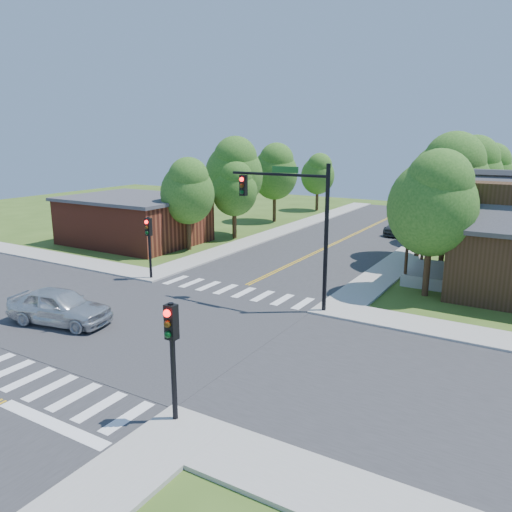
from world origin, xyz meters
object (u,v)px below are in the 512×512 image
Objects in this scene: car_silver at (60,307)px; signal_pole_nw at (149,236)px; signal_mast_ne at (294,212)px; car_dgrey at (402,226)px; signal_pole_se at (172,340)px.

signal_pole_nw is at bearing -0.40° from car_silver.
signal_mast_ne is 1.39× the size of car_silver.
car_dgrey is at bearing 67.47° from signal_pole_nw.
signal_mast_ne reaches higher than signal_pole_se.
car_silver reaches higher than car_dgrey.
signal_pole_se and signal_pole_nw have the same top height.
signal_mast_ne is 11.79m from car_silver.
car_dgrey is at bearing 93.63° from signal_pole_se.
car_silver is 1.03× the size of car_dgrey.
signal_pole_nw is at bearing -110.11° from car_dgrey.
signal_mast_ne is at bearing -57.91° from car_silver.
signal_pole_se is at bearing -45.00° from signal_pole_nw.
signal_pole_se is 0.76× the size of car_dgrey.
car_silver is (-8.06, -7.60, -4.02)m from signal_mast_ne.
signal_pole_se is (1.69, -11.21, -2.19)m from signal_mast_ne.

